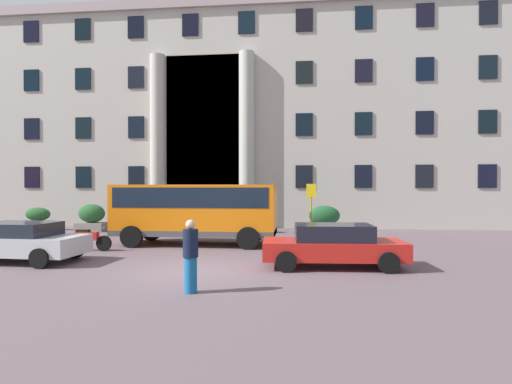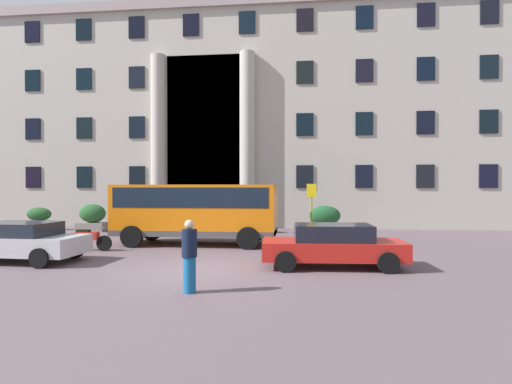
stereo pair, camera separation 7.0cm
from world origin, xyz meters
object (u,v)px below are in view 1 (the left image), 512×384
Objects in this scene: motorcycle_far_end at (335,243)px; hedge_planter_far_east at (92,218)px; bus_stop_sign at (311,206)px; hedge_planter_far_west at (152,218)px; pedestrian_man_crossing at (191,256)px; hedge_planter_entrance_right at (324,220)px; parked_sedan_second at (333,245)px; hedge_planter_entrance_left at (248,221)px; motorcycle_near_kerb at (86,239)px; parked_hatchback_near at (19,241)px; orange_minibus at (196,208)px; hedge_planter_east at (38,219)px.

hedge_planter_far_east is at bearing 163.70° from motorcycle_far_end.
bus_stop_sign is at bearing 112.77° from motorcycle_far_end.
hedge_planter_far_west is 14.20m from pedestrian_man_crossing.
parked_sedan_second is at bearing -91.63° from hedge_planter_entrance_right.
hedge_planter_far_east is 8.79m from hedge_planter_entrance_left.
hedge_planter_entrance_right is (0.77, 2.95, -0.90)m from bus_stop_sign.
motorcycle_near_kerb is at bearing -122.92° from pedestrian_man_crossing.
parked_hatchback_near is (-10.56, -9.28, -0.04)m from hedge_planter_entrance_right.
hedge_planter_far_west is at bearing 177.52° from hedge_planter_entrance_right.
bus_stop_sign is 12.48m from hedge_planter_far_east.
hedge_planter_far_east is (-7.14, 4.61, -0.82)m from orange_minibus.
hedge_planter_far_east is at bearing 117.50° from motorcycle_near_kerb.
hedge_planter_entrance_left is 11.41m from parked_hatchback_near.
hedge_planter_far_west reaches higher than motorcycle_far_end.
orange_minibus is 7.12m from parked_sedan_second.
hedge_planter_far_east reaches higher than hedge_planter_entrance_left.
hedge_planter_entrance_right is at bearing -0.68° from hedge_planter_east.
orange_minibus is 7.40m from hedge_planter_entrance_right.
hedge_planter_entrance_left is (5.44, -0.30, -0.09)m from hedge_planter_far_west.
parked_hatchback_near is at bearing -155.37° from motorcycle_far_end.
hedge_planter_east is (-15.44, 3.14, -0.99)m from bus_stop_sign.
hedge_planter_entrance_right is 13.18m from pedestrian_man_crossing.
hedge_planter_far_east is 0.87× the size of hedge_planter_entrance_left.
bus_stop_sign reaches higher than parked_sedan_second.
hedge_planter_far_east is 3.38m from hedge_planter_far_west.
motorcycle_far_end is at bearing -37.44° from hedge_planter_far_west.
hedge_planter_far_east is at bearing -172.77° from hedge_planter_far_west.
hedge_planter_east is 17.80m from pedestrian_man_crossing.
hedge_planter_far_east is 0.37× the size of parked_hatchback_near.
hedge_planter_entrance_left is 0.93× the size of motorcycle_near_kerb.
parked_hatchback_near is 2.24× the size of motorcycle_far_end.
hedge_planter_entrance_right is 9.10m from parked_sedan_second.
hedge_planter_far_west reaches higher than hedge_planter_east.
hedge_planter_entrance_left is at bearing 0.85° from hedge_planter_far_east.
hedge_planter_east is 9.64m from motorcycle_near_kerb.
hedge_planter_entrance_right is 6.87m from motorcycle_far_end.
motorcycle_far_end is at bearing 0.77° from motorcycle_near_kerb.
orange_minibus is 11.57m from hedge_planter_east.
parked_hatchback_near is at bearing -136.18° from orange_minibus.
parked_sedan_second reaches higher than parked_hatchback_near.
hedge_planter_far_east is 0.92× the size of hedge_planter_far_west.
hedge_planter_east is (-6.69, -0.22, -0.09)m from hedge_planter_far_west.
hedge_planter_far_east is at bearing 141.53° from parked_sedan_second.
hedge_planter_entrance_right is 16.21m from hedge_planter_east.
parked_sedan_second is 5.02m from pedestrian_man_crossing.
parked_sedan_second is 2.28× the size of motorcycle_far_end.
bus_stop_sign is 1.53× the size of pedestrian_man_crossing.
motorcycle_far_end is (0.76, -3.92, -1.17)m from bus_stop_sign.
parked_hatchback_near is at bearing -103.65° from pedestrian_man_crossing.
hedge_planter_far_west is 0.39× the size of parked_sedan_second.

